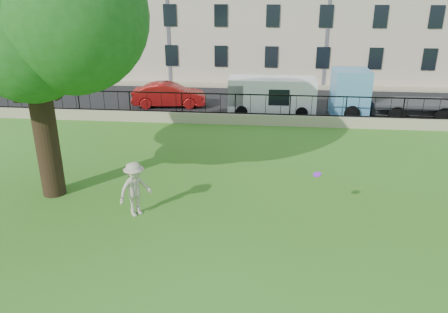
# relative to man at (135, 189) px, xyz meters

# --- Properties ---
(ground) EXTENTS (120.00, 120.00, 0.00)m
(ground) POSITION_rel_man_xyz_m (2.50, -1.23, -0.95)
(ground) COLOR #376A19
(ground) RESTS_ON ground
(retaining_wall) EXTENTS (50.00, 0.40, 0.60)m
(retaining_wall) POSITION_rel_man_xyz_m (2.50, 10.77, -0.65)
(retaining_wall) COLOR #9B9170
(retaining_wall) RESTS_ON ground
(iron_railing) EXTENTS (50.00, 0.05, 1.13)m
(iron_railing) POSITION_rel_man_xyz_m (2.50, 10.77, 0.21)
(iron_railing) COLOR black
(iron_railing) RESTS_ON retaining_wall
(street) EXTENTS (60.00, 9.00, 0.01)m
(street) POSITION_rel_man_xyz_m (2.50, 15.47, -0.94)
(street) COLOR black
(street) RESTS_ON ground
(sidewalk) EXTENTS (60.00, 1.40, 0.12)m
(sidewalk) POSITION_rel_man_xyz_m (2.50, 20.67, -0.89)
(sidewalk) COLOR #9B9170
(sidewalk) RESTS_ON ground
(man) EXTENTS (1.33, 1.38, 1.89)m
(man) POSITION_rel_man_xyz_m (0.00, 0.00, 0.00)
(man) COLOR #BBAE98
(man) RESTS_ON ground
(frisbee) EXTENTS (0.35, 0.35, 0.12)m
(frisbee) POSITION_rel_man_xyz_m (5.93, 0.37, 0.63)
(frisbee) COLOR purple
(red_sedan) EXTENTS (4.76, 2.11, 1.52)m
(red_sedan) POSITION_rel_man_xyz_m (-2.00, 14.17, -0.19)
(red_sedan) COLOR #B01515
(red_sedan) RESTS_ON street
(white_van) EXTENTS (5.19, 2.11, 2.16)m
(white_van) POSITION_rel_man_xyz_m (4.50, 13.17, 0.14)
(white_van) COLOR white
(white_van) RESTS_ON street
(blue_truck) EXTENTS (6.64, 2.50, 2.76)m
(blue_truck) POSITION_rel_man_xyz_m (11.34, 13.17, 0.43)
(blue_truck) COLOR #589DD0
(blue_truck) RESTS_ON street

